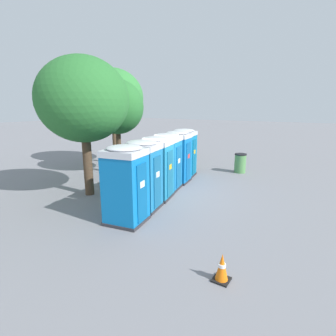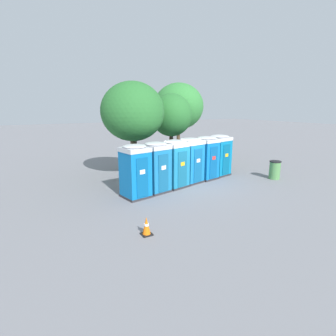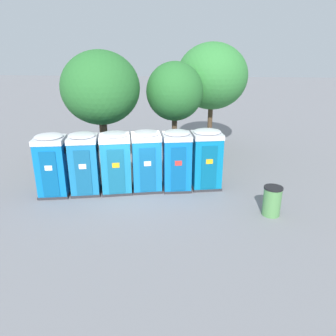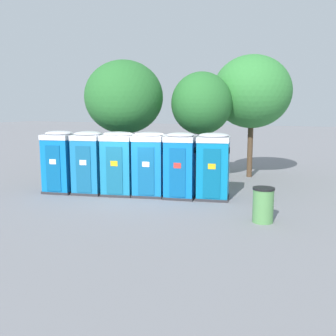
% 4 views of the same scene
% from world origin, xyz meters
% --- Properties ---
extents(ground_plane, '(120.00, 120.00, 0.00)m').
position_xyz_m(ground_plane, '(0.00, 0.00, 0.00)').
color(ground_plane, slate).
extents(portapotty_0, '(1.38, 1.39, 2.54)m').
position_xyz_m(portapotty_0, '(-3.11, -0.53, 1.28)').
color(portapotty_0, '#2D2D33').
rests_on(portapotty_0, ground).
extents(portapotty_1, '(1.38, 1.41, 2.54)m').
position_xyz_m(portapotty_1, '(-1.88, -0.25, 1.28)').
color(portapotty_1, '#2D2D33').
rests_on(portapotty_1, ground).
extents(portapotty_2, '(1.48, 1.46, 2.54)m').
position_xyz_m(portapotty_2, '(-0.64, 0.00, 1.28)').
color(portapotty_2, '#2D2D33').
rests_on(portapotty_2, ground).
extents(portapotty_3, '(1.45, 1.44, 2.54)m').
position_xyz_m(portapotty_3, '(0.58, 0.31, 1.28)').
color(portapotty_3, '#2D2D33').
rests_on(portapotty_3, ground).
extents(portapotty_4, '(1.36, 1.38, 2.54)m').
position_xyz_m(portapotty_4, '(1.83, 0.49, 1.28)').
color(portapotty_4, '#2D2D33').
rests_on(portapotty_4, ground).
extents(portapotty_5, '(1.44, 1.42, 2.54)m').
position_xyz_m(portapotty_5, '(3.05, 0.80, 1.28)').
color(portapotty_5, '#2D2D33').
rests_on(portapotty_5, ground).
extents(street_tree_0, '(2.81, 2.81, 5.10)m').
position_xyz_m(street_tree_0, '(1.47, 4.01, 3.64)').
color(street_tree_0, '#4C3826').
rests_on(street_tree_0, ground).
extents(street_tree_1, '(3.63, 3.63, 5.64)m').
position_xyz_m(street_tree_1, '(-1.86, 2.67, 3.92)').
color(street_tree_1, '#4C3826').
rests_on(street_tree_1, ground).
extents(street_tree_2, '(3.85, 3.85, 6.01)m').
position_xyz_m(street_tree_2, '(3.35, 6.13, 4.22)').
color(street_tree_2, '#4C3826').
rests_on(street_tree_2, ground).
extents(trash_can, '(0.67, 0.67, 1.09)m').
position_xyz_m(trash_can, '(5.38, -1.58, 0.55)').
color(trash_can, '#518C4C').
rests_on(trash_can, ground).
extents(traffic_cone, '(0.36, 0.36, 0.64)m').
position_xyz_m(traffic_cone, '(-4.28, -4.25, 0.31)').
color(traffic_cone, black).
rests_on(traffic_cone, ground).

